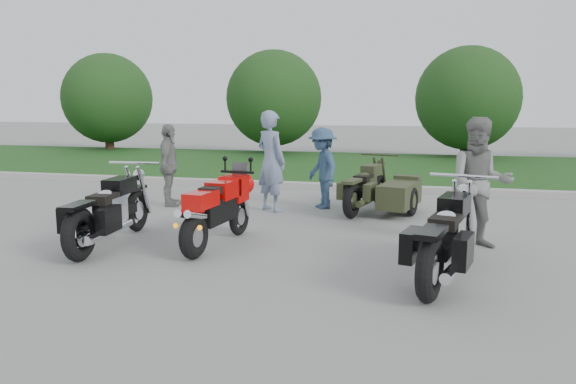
% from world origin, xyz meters
% --- Properties ---
extents(ground, '(80.00, 80.00, 0.00)m').
position_xyz_m(ground, '(0.00, 0.00, 0.00)').
color(ground, gray).
rests_on(ground, ground).
extents(curb, '(60.00, 0.30, 0.15)m').
position_xyz_m(curb, '(0.00, 6.00, 0.07)').
color(curb, '#A8A59E').
rests_on(curb, ground).
extents(grass_strip, '(60.00, 8.00, 0.14)m').
position_xyz_m(grass_strip, '(0.00, 10.15, 0.07)').
color(grass_strip, '#295D20').
rests_on(grass_strip, ground).
extents(tree_far_left, '(3.60, 3.60, 4.00)m').
position_xyz_m(tree_far_left, '(-10.00, 13.50, 2.19)').
color(tree_far_left, '#3F2B1C').
rests_on(tree_far_left, ground).
extents(tree_mid_left, '(3.60, 3.60, 4.00)m').
position_xyz_m(tree_mid_left, '(-3.00, 13.50, 2.19)').
color(tree_mid_left, '#3F2B1C').
rests_on(tree_mid_left, ground).
extents(tree_mid_right, '(3.60, 3.60, 4.00)m').
position_xyz_m(tree_mid_right, '(4.00, 13.50, 2.19)').
color(tree_mid_right, '#3F2B1C').
rests_on(tree_mid_right, ground).
extents(sportbike_red, '(0.50, 2.08, 0.99)m').
position_xyz_m(sportbike_red, '(-0.39, 0.35, 0.58)').
color(sportbike_red, black).
rests_on(sportbike_red, ground).
extents(cruiser_left, '(0.50, 2.51, 0.96)m').
position_xyz_m(cruiser_left, '(-1.96, -0.00, 0.49)').
color(cruiser_left, black).
rests_on(cruiser_left, ground).
extents(cruiser_right, '(0.76, 2.50, 0.98)m').
position_xyz_m(cruiser_right, '(2.82, -0.52, 0.50)').
color(cruiser_right, black).
rests_on(cruiser_right, ground).
extents(cruiser_sidecar, '(1.41, 2.24, 0.87)m').
position_xyz_m(cruiser_sidecar, '(1.85, 3.40, 0.41)').
color(cruiser_sidecar, black).
rests_on(cruiser_sidecar, ground).
extents(person_stripe, '(0.85, 0.78, 1.95)m').
position_xyz_m(person_stripe, '(-0.33, 3.17, 0.97)').
color(person_stripe, '#7885A4').
rests_on(person_stripe, ground).
extents(person_grey, '(0.96, 0.76, 1.91)m').
position_xyz_m(person_grey, '(3.33, 1.21, 0.95)').
color(person_grey, gray).
rests_on(person_grey, ground).
extents(person_denim, '(1.07, 1.20, 1.61)m').
position_xyz_m(person_denim, '(0.59, 3.66, 0.81)').
color(person_denim, '#324B6A').
rests_on(person_denim, ground).
extents(person_back, '(0.64, 1.05, 1.67)m').
position_xyz_m(person_back, '(-2.47, 3.17, 0.84)').
color(person_back, gray).
rests_on(person_back, ground).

